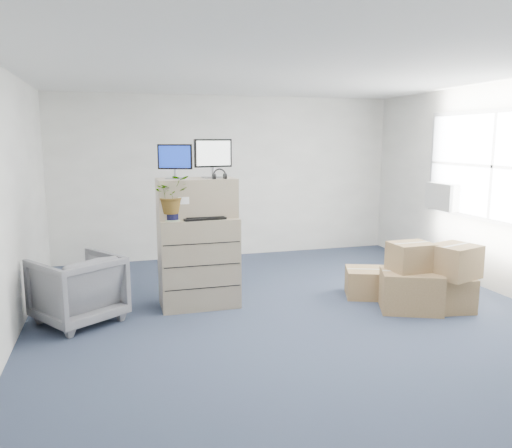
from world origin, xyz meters
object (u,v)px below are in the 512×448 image
object	(u,v)px
monitor_left	(175,159)
keyboard	(204,218)
monitor_right	(213,156)
office_chair	(78,286)
potted_plant	(172,200)
water_bottle	(204,206)
filing_cabinet_lower	(199,262)

from	to	relation	value
monitor_left	keyboard	size ratio (longest dim) A/B	0.82
monitor_right	monitor_left	bearing A→B (deg)	171.62
monitor_left	office_chair	distance (m)	1.84
keyboard	potted_plant	xyz separation A→B (m)	(-0.38, 0.02, 0.24)
water_bottle	potted_plant	xyz separation A→B (m)	(-0.42, -0.19, 0.11)
filing_cabinet_lower	water_bottle	distance (m)	0.70
monitor_right	office_chair	bearing A→B (deg)	-179.57
potted_plant	monitor_right	bearing A→B (deg)	20.02
potted_plant	keyboard	bearing A→B (deg)	-2.48
monitor_left	keyboard	xyz separation A→B (m)	(0.30, -0.21, -0.70)
monitor_left	potted_plant	xyz separation A→B (m)	(-0.07, -0.19, -0.46)
water_bottle	office_chair	bearing A→B (deg)	-169.95
filing_cabinet_lower	monitor_left	world-z (taller)	monitor_left
monitor_right	keyboard	world-z (taller)	monitor_right
monitor_right	water_bottle	distance (m)	0.62
keyboard	water_bottle	size ratio (longest dim) A/B	1.85
potted_plant	office_chair	world-z (taller)	potted_plant
keyboard	water_bottle	world-z (taller)	water_bottle
monitor_right	potted_plant	distance (m)	0.76
filing_cabinet_lower	monitor_left	distance (m)	1.29
monitor_right	office_chair	size ratio (longest dim) A/B	0.56
filing_cabinet_lower	keyboard	xyz separation A→B (m)	(0.05, -0.15, 0.57)
water_bottle	potted_plant	world-z (taller)	potted_plant
monitor_left	potted_plant	size ratio (longest dim) A/B	0.77
keyboard	potted_plant	size ratio (longest dim) A/B	0.94
office_chair	keyboard	bearing A→B (deg)	148.12
monitor_left	water_bottle	world-z (taller)	monitor_left
keyboard	office_chair	world-z (taller)	keyboard
monitor_left	monitor_right	distance (m)	0.47
filing_cabinet_lower	monitor_left	bearing A→B (deg)	167.17
filing_cabinet_lower	monitor_right	world-z (taller)	monitor_right
potted_plant	filing_cabinet_lower	bearing A→B (deg)	22.41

